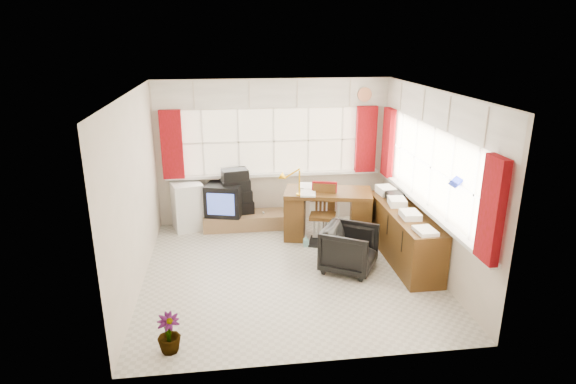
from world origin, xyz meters
name	(u,v)px	position (x,y,z in m)	size (l,w,h in m)	color
ground	(289,271)	(0.00, 0.00, 0.00)	(4.00, 4.00, 0.00)	beige
room_walls	(289,169)	(0.00, 0.00, 1.50)	(4.00, 4.00, 4.00)	beige
window_back	(274,170)	(0.00, 1.94, 0.95)	(3.70, 0.12, 3.60)	#FBE9C7
window_right	(426,202)	(1.94, 0.00, 0.95)	(0.12, 3.70, 3.60)	#FBE9C7
curtains	(341,154)	(0.92, 0.93, 1.46)	(3.83, 3.83, 1.15)	maroon
overhead_cabinets	(346,101)	(0.98, 0.98, 2.25)	(3.98, 3.98, 0.48)	white
desk	(328,212)	(0.79, 1.13, 0.44)	(1.50, 0.97, 0.83)	#553314
desk_lamp	(299,176)	(0.30, 0.99, 1.10)	(0.18, 0.17, 0.44)	#EFAD0A
task_chair	(323,211)	(0.69, 0.99, 0.52)	(0.51, 0.52, 0.97)	black
office_chair	(349,249)	(0.85, -0.06, 0.32)	(0.69, 0.71, 0.65)	black
radiator	(326,223)	(0.76, 1.08, 0.26)	(0.46, 0.27, 0.65)	white
credenza	(403,234)	(1.73, 0.20, 0.39)	(0.50, 2.00, 0.85)	#553314
file_tray	(394,195)	(1.76, 0.79, 0.80)	(0.25, 0.32, 0.11)	black
tv_bench	(244,220)	(-0.55, 1.72, 0.12)	(1.40, 0.50, 0.25)	#9E774F
crt_tv	(225,199)	(-0.87, 1.75, 0.52)	(0.72, 0.68, 0.54)	black
hifi_stack	(236,193)	(-0.69, 1.80, 0.60)	(0.63, 0.46, 0.78)	black
mini_fridge	(188,206)	(-1.50, 1.80, 0.41)	(0.59, 0.59, 0.81)	white
spray_bottle_a	(263,220)	(-0.22, 1.66, 0.14)	(0.11, 0.11, 0.29)	white
spray_bottle_b	(306,241)	(0.38, 0.80, 0.09)	(0.08, 0.08, 0.18)	#84C4BE
flower_vase	(169,334)	(-1.48, -1.63, 0.22)	(0.24, 0.24, 0.44)	black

